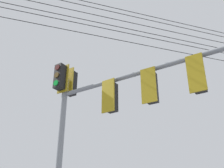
{
  "coord_description": "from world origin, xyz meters",
  "views": [
    {
      "loc": [
        -2.78,
        9.34,
        1.78
      ],
      "look_at": [
        -1.75,
        1.74,
        5.54
      ],
      "focal_mm": 44.55,
      "sensor_mm": 36.0,
      "label": 1
    }
  ],
  "objects": [
    {
      "name": "overhead_wire_span",
      "position": [
        -0.97,
        0.46,
        9.21
      ],
      "size": [
        21.42,
        10.28,
        1.86
      ],
      "color": "black"
    },
    {
      "name": "signal_mast_assembly",
      "position": [
        -1.38,
        1.58,
        4.87
      ],
      "size": [
        5.85,
        3.09,
        6.72
      ],
      "color": "gray",
      "rests_on": "ground"
    }
  ]
}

